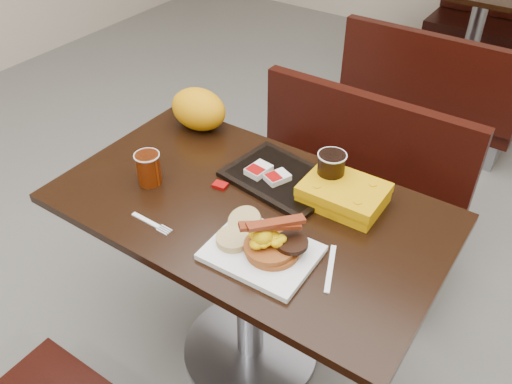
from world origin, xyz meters
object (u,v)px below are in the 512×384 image
Objects in this scene: bench_far_n at (499,14)px; coffee_cup_near at (149,169)px; fork at (146,220)px; paper_bag at (199,109)px; bench_far_s at (435,84)px; knife at (330,268)px; clamshell at (344,194)px; table_near at (250,287)px; tray at (282,178)px; bench_near_n at (341,189)px; table_far at (472,42)px; pancake_stack at (272,248)px; coffee_cup_far at (331,170)px; hashbrown_sleeve_right at (277,177)px; platter at (262,253)px; hashbrown_sleeve_left at (259,170)px.

coffee_cup_near is (-0.33, -3.39, 0.44)m from bench_far_n.
fork is 0.55m from paper_bag.
knife is at bearing -80.51° from bench_far_s.
clamshell is 0.65m from paper_bag.
table_near is 3.40× the size of tray.
table_far reaches higher than bench_near_n.
tray is at bearing -151.24° from knife.
pancake_stack is 0.73m from paper_bag.
clamshell is (0.56, 0.26, -0.02)m from coffee_cup_near.
bench_far_s is at bearing 96.97° from clamshell.
knife is 0.36m from coffee_cup_far.
table_near is 0.42m from hashbrown_sleeve_right.
bench_far_n is (0.00, 1.40, 0.00)m from bench_far_s.
coffee_cup_far is 0.58m from paper_bag.
coffee_cup_far is (0.01, 0.36, 0.07)m from platter.
hashbrown_sleeve_left reaches higher than fork.
bench_far_n is 3.48m from pancake_stack.
fork is at bearing -98.43° from hashbrown_sleeve_right.
platter is at bearing -87.46° from bench_far_n.
platter reaches higher than fork.
bench_near_n is at bearing -90.00° from bench_far_n.
hashbrown_sleeve_left is (0.27, 0.22, -0.03)m from coffee_cup_near.
table_far reaches higher than bench_far_n.
coffee_cup_near is (-0.33, -0.79, 0.44)m from bench_near_n.
bench_far_n is 2.84× the size of tray.
hashbrown_sleeve_right is at bearing -148.32° from knife.
paper_bag is (-0.59, 0.42, 0.04)m from pancake_stack.
tray is at bearing 83.25° from table_near.
paper_bag reaches higher than bench_far_n.
hashbrown_sleeve_right is (-0.16, 0.28, -0.01)m from pancake_stack.
fork is at bearing -167.60° from pancake_stack.
hashbrown_sleeve_left is at bearing 68.60° from fork.
paper_bag is (-0.36, 0.14, 0.05)m from hashbrown_sleeve_left.
pancake_stack is at bearing -54.34° from tray.
hashbrown_sleeve_left reaches higher than hashbrown_sleeve_right.
coffee_cup_near is at bearing -156.27° from clamshell.
coffee_cup_near reaches higher than bench_far_s.
hashbrown_sleeve_right is 0.35× the size of paper_bag.
coffee_cup_far is at bearing -173.02° from knife.
tray is 3.04× the size of coffee_cup_far.
platter is at bearing -93.52° from knife.
paper_bag reaches higher than fork.
clamshell is at bearing 80.64° from pancake_stack.
tray is at bearing -14.37° from paper_bag.
coffee_cup_near is at bearing 173.00° from pancake_stack.
bench_far_n is 4.07× the size of clamshell.
coffee_cup_near reaches higher than pancake_stack.
bench_far_s is at bearing 90.00° from table_near.
table_far is at bearing 91.51° from platter.
platter is (0.15, -0.16, 0.38)m from table_near.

